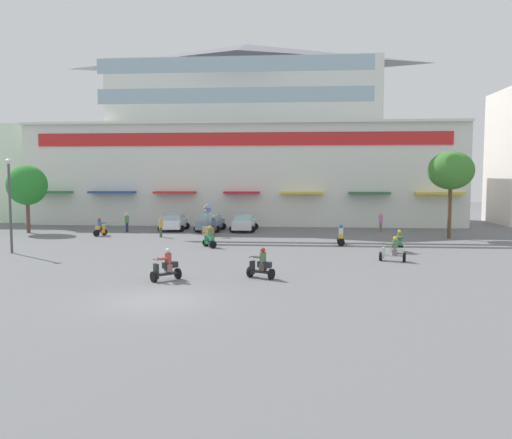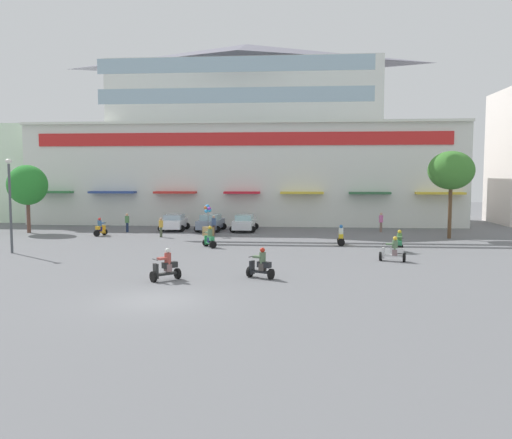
{
  "view_description": "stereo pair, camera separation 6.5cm",
  "coord_description": "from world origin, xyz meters",
  "px_view_note": "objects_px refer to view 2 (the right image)",
  "views": [
    {
      "loc": [
        5.85,
        -20.63,
        5.12
      ],
      "look_at": [
        2.88,
        14.69,
        2.04
      ],
      "focal_mm": 37.25,
      "sensor_mm": 36.0,
      "label": 1
    },
    {
      "loc": [
        5.91,
        -20.62,
        5.12
      ],
      "look_at": [
        2.88,
        14.69,
        2.04
      ],
      "focal_mm": 37.25,
      "sensor_mm": 36.0,
      "label": 2
    }
  ],
  "objects_px": {
    "parked_car_0": "(174,222)",
    "streetlamp_near": "(10,198)",
    "plaza_tree_1": "(451,171)",
    "balloon_vendor_cart": "(208,224)",
    "scooter_rider_3": "(399,243)",
    "pedestrian_3": "(381,221)",
    "scooter_rider_5": "(166,267)",
    "pedestrian_1": "(161,226)",
    "plaza_tree_0": "(27,185)",
    "scooter_rider_7": "(100,228)",
    "parked_car_2": "(244,223)",
    "scooter_rider_0": "(210,239)",
    "scooter_rider_4": "(341,237)",
    "pedestrian_2": "(214,224)",
    "scooter_rider_6": "(393,251)",
    "parked_car_1": "(211,223)",
    "pedestrian_0": "(127,222)",
    "scooter_rider_2": "(261,266)"
  },
  "relations": [
    {
      "from": "parked_car_0",
      "to": "streetlamp_near",
      "type": "xyz_separation_m",
      "value": [
        -7.2,
        -14.23,
        2.83
      ]
    },
    {
      "from": "plaza_tree_0",
      "to": "pedestrian_2",
      "type": "relative_size",
      "value": 3.59
    },
    {
      "from": "balloon_vendor_cart",
      "to": "pedestrian_1",
      "type": "bearing_deg",
      "value": -162.65
    },
    {
      "from": "streetlamp_near",
      "to": "balloon_vendor_cart",
      "type": "distance_m",
      "value": 15.31
    },
    {
      "from": "scooter_rider_4",
      "to": "scooter_rider_6",
      "type": "distance_m",
      "value": 7.25
    },
    {
      "from": "parked_car_0",
      "to": "scooter_rider_4",
      "type": "relative_size",
      "value": 2.64
    },
    {
      "from": "scooter_rider_7",
      "to": "streetlamp_near",
      "type": "bearing_deg",
      "value": -102.26
    },
    {
      "from": "scooter_rider_2",
      "to": "pedestrian_0",
      "type": "distance_m",
      "value": 23.5
    },
    {
      "from": "parked_car_0",
      "to": "scooter_rider_7",
      "type": "distance_m",
      "value": 6.81
    },
    {
      "from": "scooter_rider_7",
      "to": "scooter_rider_0",
      "type": "bearing_deg",
      "value": -30.53
    },
    {
      "from": "pedestrian_2",
      "to": "balloon_vendor_cart",
      "type": "bearing_deg",
      "value": -115.5
    },
    {
      "from": "pedestrian_0",
      "to": "scooter_rider_0",
      "type": "bearing_deg",
      "value": -45.01
    },
    {
      "from": "pedestrian_1",
      "to": "streetlamp_near",
      "type": "height_order",
      "value": "streetlamp_near"
    },
    {
      "from": "scooter_rider_3",
      "to": "pedestrian_1",
      "type": "bearing_deg",
      "value": 159.19
    },
    {
      "from": "plaza_tree_0",
      "to": "plaza_tree_1",
      "type": "bearing_deg",
      "value": -1.71
    },
    {
      "from": "scooter_rider_5",
      "to": "scooter_rider_7",
      "type": "distance_m",
      "value": 20.17
    },
    {
      "from": "scooter_rider_4",
      "to": "scooter_rider_7",
      "type": "height_order",
      "value": "scooter_rider_7"
    },
    {
      "from": "scooter_rider_7",
      "to": "pedestrian_2",
      "type": "xyz_separation_m",
      "value": [
        9.21,
        1.36,
        0.3
      ]
    },
    {
      "from": "scooter_rider_0",
      "to": "scooter_rider_5",
      "type": "distance_m",
      "value": 11.52
    },
    {
      "from": "parked_car_2",
      "to": "scooter_rider_7",
      "type": "height_order",
      "value": "scooter_rider_7"
    },
    {
      "from": "pedestrian_2",
      "to": "scooter_rider_4",
      "type": "bearing_deg",
      "value": -28.32
    },
    {
      "from": "parked_car_2",
      "to": "pedestrian_3",
      "type": "xyz_separation_m",
      "value": [
        11.99,
        0.13,
        0.23
      ]
    },
    {
      "from": "parked_car_1",
      "to": "scooter_rider_0",
      "type": "xyz_separation_m",
      "value": [
        1.71,
        -10.39,
        -0.14
      ]
    },
    {
      "from": "parked_car_0",
      "to": "scooter_rider_6",
      "type": "height_order",
      "value": "scooter_rider_6"
    },
    {
      "from": "scooter_rider_6",
      "to": "streetlamp_near",
      "type": "bearing_deg",
      "value": 177.22
    },
    {
      "from": "scooter_rider_5",
      "to": "balloon_vendor_cart",
      "type": "height_order",
      "value": "balloon_vendor_cart"
    },
    {
      "from": "parked_car_2",
      "to": "scooter_rider_2",
      "type": "xyz_separation_m",
      "value": [
        3.09,
        -21.15,
        -0.13
      ]
    },
    {
      "from": "parked_car_1",
      "to": "scooter_rider_7",
      "type": "xyz_separation_m",
      "value": [
        -8.42,
        -4.41,
        -0.13
      ]
    },
    {
      "from": "scooter_rider_0",
      "to": "pedestrian_0",
      "type": "bearing_deg",
      "value": 134.99
    },
    {
      "from": "scooter_rider_6",
      "to": "parked_car_2",
      "type": "bearing_deg",
      "value": 123.96
    },
    {
      "from": "plaza_tree_0",
      "to": "pedestrian_3",
      "type": "distance_m",
      "value": 30.76
    },
    {
      "from": "pedestrian_2",
      "to": "streetlamp_near",
      "type": "relative_size",
      "value": 0.27
    },
    {
      "from": "streetlamp_near",
      "to": "balloon_vendor_cart",
      "type": "bearing_deg",
      "value": 43.32
    },
    {
      "from": "scooter_rider_2",
      "to": "balloon_vendor_cart",
      "type": "distance_m",
      "value": 18.13
    },
    {
      "from": "plaza_tree_0",
      "to": "scooter_rider_5",
      "type": "relative_size",
      "value": 3.76
    },
    {
      "from": "scooter_rider_5",
      "to": "pedestrian_1",
      "type": "height_order",
      "value": "pedestrian_1"
    },
    {
      "from": "scooter_rider_0",
      "to": "pedestrian_2",
      "type": "height_order",
      "value": "pedestrian_2"
    },
    {
      "from": "parked_car_0",
      "to": "plaza_tree_0",
      "type": "bearing_deg",
      "value": -166.82
    },
    {
      "from": "scooter_rider_3",
      "to": "streetlamp_near",
      "type": "distance_m",
      "value": 25.28
    },
    {
      "from": "scooter_rider_0",
      "to": "pedestrian_3",
      "type": "xyz_separation_m",
      "value": [
        13.29,
        10.68,
        0.38
      ]
    },
    {
      "from": "plaza_tree_1",
      "to": "pedestrian_3",
      "type": "relative_size",
      "value": 4.0
    },
    {
      "from": "parked_car_1",
      "to": "balloon_vendor_cart",
      "type": "xyz_separation_m",
      "value": [
        0.45,
        -3.77,
        0.27
      ]
    },
    {
      "from": "plaza_tree_0",
      "to": "scooter_rider_7",
      "type": "xyz_separation_m",
      "value": [
        7.03,
        -1.68,
        -3.49
      ]
    },
    {
      "from": "parked_car_0",
      "to": "parked_car_1",
      "type": "height_order",
      "value": "parked_car_1"
    },
    {
      "from": "scooter_rider_3",
      "to": "scooter_rider_7",
      "type": "distance_m",
      "value": 23.97
    },
    {
      "from": "scooter_rider_0",
      "to": "scooter_rider_3",
      "type": "height_order",
      "value": "scooter_rider_0"
    },
    {
      "from": "plaza_tree_1",
      "to": "balloon_vendor_cart",
      "type": "height_order",
      "value": "plaza_tree_1"
    },
    {
      "from": "pedestrian_2",
      "to": "balloon_vendor_cart",
      "type": "height_order",
      "value": "balloon_vendor_cart"
    },
    {
      "from": "scooter_rider_4",
      "to": "pedestrian_1",
      "type": "bearing_deg",
      "value": 165.73
    },
    {
      "from": "scooter_rider_2",
      "to": "pedestrian_2",
      "type": "height_order",
      "value": "pedestrian_2"
    }
  ]
}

